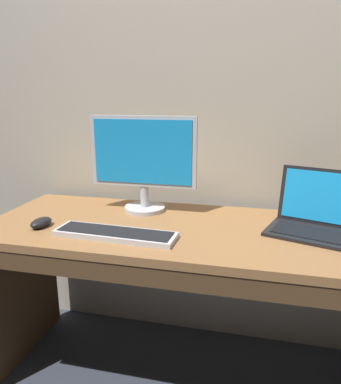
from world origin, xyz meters
The scene contains 6 objects.
ground_plane centered at (0.00, 0.00, 0.00)m, with size 14.00×14.00×0.00m, color #2D333D.
desk centered at (0.00, -0.01, 0.56)m, with size 1.72×0.63×0.73m.
laptop_black centered at (0.44, 0.05, 0.78)m, with size 0.38×0.33×0.23m.
external_monitor centered at (-0.27, 0.16, 0.96)m, with size 0.47×0.18×0.42m.
wired_keyboard centered at (-0.28, -0.16, 0.74)m, with size 0.47×0.15×0.02m.
computer_mouse centered at (-0.60, -0.13, 0.75)m, with size 0.06×0.10×0.04m, color black.
Camera 1 is at (0.21, -1.33, 1.24)m, focal length 33.76 mm.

